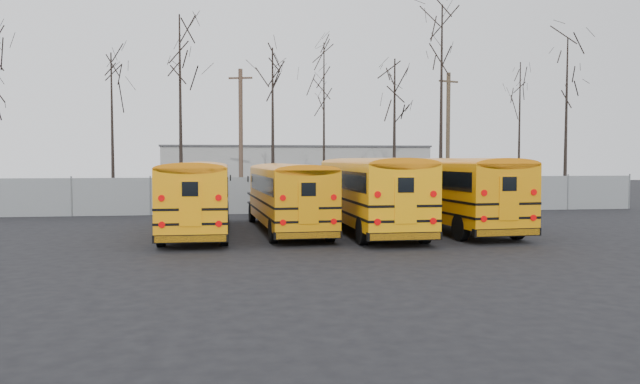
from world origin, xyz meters
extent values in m
plane|color=black|center=(0.00, 0.00, 0.00)|extent=(120.00, 120.00, 0.00)
cube|color=gray|center=(0.00, 12.00, 1.00)|extent=(40.00, 0.04, 2.00)
cube|color=#A1A29D|center=(2.00, 32.00, 2.00)|extent=(22.00, 8.00, 4.00)
cylinder|color=black|center=(-6.28, -0.46, 0.47)|extent=(0.27, 0.94, 0.94)
cylinder|color=black|center=(-4.15, -0.49, 0.47)|extent=(0.27, 0.94, 0.94)
cylinder|color=black|center=(-6.19, 7.45, 0.47)|extent=(0.27, 0.94, 0.94)
cylinder|color=black|center=(-4.06, 7.42, 0.47)|extent=(0.27, 0.94, 0.94)
cube|color=#FD9B0A|center=(-5.18, 2.59, 1.58)|extent=(2.45, 8.79, 2.21)
cube|color=#FD9B0A|center=(-5.12, 7.77, 0.94)|extent=(2.14, 1.63, 0.94)
cube|color=black|center=(-5.19, 2.40, 2.07)|extent=(2.48, 7.84, 0.66)
cube|color=black|center=(-5.17, 3.39, 0.89)|extent=(2.50, 10.41, 0.08)
cube|color=black|center=(-5.17, 3.39, 1.37)|extent=(2.50, 10.41, 0.08)
cube|color=black|center=(-5.23, -1.70, 0.42)|extent=(2.41, 0.23, 0.26)
cube|color=black|center=(-5.12, 8.52, 0.42)|extent=(2.26, 0.21, 0.24)
cube|color=#FD9B0A|center=(-5.23, -1.80, 1.55)|extent=(0.71, 0.05, 1.46)
cylinder|color=#B20505|center=(-6.13, -1.80, 0.89)|extent=(0.21, 0.04, 0.21)
cylinder|color=#B20505|center=(-4.34, -1.82, 0.89)|extent=(0.21, 0.04, 0.21)
cylinder|color=#B20505|center=(-6.13, -1.80, 1.74)|extent=(0.21, 0.04, 0.21)
cylinder|color=#B20505|center=(-4.34, -1.82, 1.74)|extent=(0.21, 0.04, 0.21)
cylinder|color=black|center=(-2.45, -0.16, 0.46)|extent=(0.30, 0.93, 0.91)
cylinder|color=black|center=(-0.39, -0.06, 0.46)|extent=(0.30, 0.93, 0.91)
cylinder|color=black|center=(-2.83, 7.52, 0.46)|extent=(0.30, 0.93, 0.91)
cylinder|color=black|center=(-0.77, 7.62, 0.46)|extent=(0.30, 0.93, 0.91)
cube|color=orange|center=(-1.57, 2.86, 1.53)|extent=(2.70, 8.61, 2.15)
cube|color=orange|center=(-1.81, 7.89, 0.91)|extent=(2.13, 1.65, 0.91)
cube|color=black|center=(-1.56, 2.68, 2.01)|extent=(2.69, 7.70, 0.64)
cube|color=black|center=(-1.60, 3.64, 0.87)|extent=(2.81, 10.18, 0.08)
cube|color=black|center=(-1.60, 3.64, 1.33)|extent=(2.81, 10.18, 0.08)
cube|color=black|center=(-1.36, -1.30, 0.41)|extent=(2.35, 0.32, 0.26)
cube|color=black|center=(-1.85, 8.62, 0.41)|extent=(2.20, 0.29, 0.24)
cube|color=orange|center=(-1.36, -1.40, 1.51)|extent=(0.69, 0.07, 1.42)
cylinder|color=#B20505|center=(-2.22, -1.45, 0.87)|extent=(0.20, 0.05, 0.20)
cylinder|color=#B20505|center=(-0.49, -1.36, 0.87)|extent=(0.20, 0.05, 0.20)
cylinder|color=#B20505|center=(-2.22, -1.45, 1.69)|extent=(0.20, 0.05, 0.20)
cylinder|color=#B20505|center=(-0.49, -1.36, 1.69)|extent=(0.20, 0.05, 0.20)
cylinder|color=black|center=(0.57, -1.07, 0.50)|extent=(0.29, 1.00, 0.99)
cylinder|color=black|center=(2.81, -1.05, 0.50)|extent=(0.29, 1.00, 0.99)
cylinder|color=black|center=(0.50, 7.27, 0.50)|extent=(0.29, 1.00, 0.99)
cylinder|color=black|center=(2.75, 7.29, 0.50)|extent=(0.29, 1.00, 0.99)
cube|color=#FFA30A|center=(1.67, 2.16, 1.66)|extent=(2.55, 9.26, 2.33)
cube|color=#FFA30A|center=(1.62, 7.63, 0.99)|extent=(2.25, 1.71, 0.99)
cube|color=black|center=(1.67, 1.97, 2.18)|extent=(2.59, 8.26, 0.70)
cube|color=black|center=(1.66, 3.01, 0.94)|extent=(2.60, 10.96, 0.09)
cube|color=black|center=(1.66, 3.01, 1.44)|extent=(2.60, 10.96, 0.09)
cube|color=black|center=(1.70, -2.35, 0.45)|extent=(2.54, 0.24, 0.28)
cube|color=black|center=(1.62, 8.42, 0.45)|extent=(2.39, 0.22, 0.26)
cube|color=#FFA30A|center=(1.70, -2.46, 1.64)|extent=(0.75, 0.05, 1.54)
cylinder|color=#B20505|center=(0.76, -2.48, 0.94)|extent=(0.22, 0.04, 0.22)
cylinder|color=#B20505|center=(2.65, -2.47, 0.94)|extent=(0.22, 0.04, 0.22)
cylinder|color=#B20505|center=(0.76, -2.48, 1.84)|extent=(0.22, 0.04, 0.22)
cylinder|color=#B20505|center=(2.65, -2.47, 1.84)|extent=(0.22, 0.04, 0.22)
cylinder|color=black|center=(4.33, -0.62, 0.50)|extent=(0.34, 1.01, 0.99)
cylinder|color=black|center=(6.57, -0.47, 0.50)|extent=(0.34, 1.01, 0.99)
cylinder|color=black|center=(3.77, 7.68, 0.50)|extent=(0.34, 1.01, 0.99)
cylinder|color=black|center=(6.00, 7.83, 0.50)|extent=(0.34, 1.01, 0.99)
cube|color=orange|center=(5.23, 2.66, 1.66)|extent=(3.10, 9.36, 2.33)
cube|color=orange|center=(4.86, 8.10, 0.99)|extent=(2.34, 1.83, 0.99)
cube|color=black|center=(5.24, 2.47, 2.18)|extent=(3.07, 8.38, 0.69)
cube|color=black|center=(5.17, 3.50, 0.94)|extent=(3.24, 11.06, 0.09)
cube|color=black|center=(5.17, 3.50, 1.44)|extent=(3.24, 11.06, 0.09)
cube|color=black|center=(5.54, -1.83, 0.45)|extent=(2.55, 0.39, 0.28)
cube|color=black|center=(4.81, 8.89, 0.45)|extent=(2.39, 0.36, 0.26)
cube|color=orange|center=(5.55, -1.94, 1.63)|extent=(0.74, 0.09, 1.54)
cylinder|color=#B20505|center=(4.61, -2.02, 0.94)|extent=(0.22, 0.05, 0.22)
cylinder|color=#B20505|center=(6.48, -1.89, 0.94)|extent=(0.22, 0.05, 0.22)
cylinder|color=#B20505|center=(4.61, -2.02, 1.83)|extent=(0.22, 0.05, 0.22)
cylinder|color=#B20505|center=(6.48, -1.89, 1.83)|extent=(0.22, 0.05, 0.22)
cylinder|color=brown|center=(-2.98, 19.26, 4.44)|extent=(0.28, 0.28, 8.88)
cube|color=brown|center=(-2.98, 19.26, 8.28)|extent=(1.55, 0.56, 0.12)
cylinder|color=#4D3E2C|center=(11.01, 18.61, 4.42)|extent=(0.28, 0.28, 8.84)
cube|color=#4D3E2C|center=(11.01, 18.61, 8.25)|extent=(1.53, 0.62, 0.12)
cone|color=black|center=(-10.68, 16.73, 4.65)|extent=(0.26, 0.26, 9.31)
cone|color=black|center=(-6.53, 14.35, 5.58)|extent=(0.26, 0.26, 11.16)
cone|color=black|center=(-1.03, 17.41, 4.99)|extent=(0.26, 0.26, 9.98)
cone|color=black|center=(1.95, 15.57, 5.03)|extent=(0.26, 0.26, 10.05)
cone|color=black|center=(6.97, 17.66, 4.77)|extent=(0.26, 0.26, 9.54)
cone|color=black|center=(8.90, 14.18, 6.12)|extent=(0.26, 0.26, 12.25)
cone|color=black|center=(15.05, 16.34, 4.65)|extent=(0.26, 0.26, 9.31)
cone|color=black|center=(17.35, 14.65, 5.30)|extent=(0.26, 0.26, 10.59)
camera|label=1|loc=(-4.22, -22.07, 2.97)|focal=35.00mm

